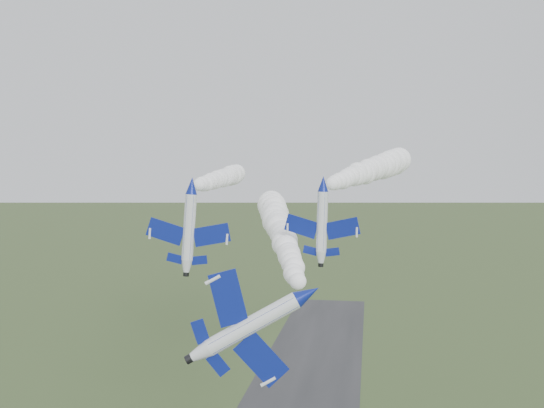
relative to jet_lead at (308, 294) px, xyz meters
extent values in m
cylinder|color=silver|center=(-0.08, 0.10, -0.03)|extent=(4.61, 9.62, 2.26)
cone|color=navy|center=(1.46, -5.60, -0.03)|extent=(2.82, 2.95, 2.26)
cone|color=silver|center=(-1.55, 5.58, -0.03)|extent=(2.70, 2.52, 2.26)
cylinder|color=black|center=(-1.84, 6.66, -0.03)|extent=(1.28, 0.94, 1.14)
ellipsoid|color=black|center=(1.08, -2.08, 0.27)|extent=(2.29, 3.49, 1.50)
cube|color=navy|center=(-1.96, 0.52, 2.85)|extent=(3.14, 3.24, 4.60)
cube|color=navy|center=(1.05, 1.33, -3.06)|extent=(3.14, 3.24, 4.60)
cube|color=navy|center=(-2.10, 4.40, 1.55)|extent=(1.42, 1.48, 2.02)
cube|color=navy|center=(-0.49, 4.83, -1.60)|extent=(1.42, 1.48, 2.02)
cube|color=navy|center=(0.01, 4.69, 0.65)|extent=(2.62, 2.30, 1.26)
cylinder|color=silver|center=(-17.73, 20.93, 9.85)|extent=(2.73, 8.87, 1.67)
cone|color=navy|center=(-17.05, 15.47, 9.85)|extent=(1.93, 2.47, 1.67)
cone|color=silver|center=(-18.38, 26.19, 9.85)|extent=(1.88, 2.06, 1.67)
cylinder|color=black|center=(-18.51, 27.22, 9.85)|extent=(0.91, 0.72, 0.84)
ellipsoid|color=black|center=(-17.41, 18.71, 10.43)|extent=(1.47, 3.11, 1.11)
cube|color=navy|center=(-20.93, 21.37, 9.91)|extent=(5.05, 3.06, 0.48)
cube|color=navy|center=(-14.76, 22.14, 9.47)|extent=(5.05, 3.06, 0.48)
cube|color=navy|center=(-19.91, 25.05, 9.97)|extent=(2.20, 1.39, 0.25)
cube|color=navy|center=(-16.62, 25.46, 9.73)|extent=(2.20, 1.39, 0.25)
cube|color=navy|center=(-18.14, 25.02, 11.19)|extent=(0.49, 1.68, 2.29)
cylinder|color=silver|center=(-0.25, 21.14, 10.14)|extent=(2.65, 7.85, 1.41)
cone|color=navy|center=(-1.04, 16.33, 10.14)|extent=(1.72, 2.23, 1.41)
cone|color=silver|center=(0.51, 25.76, 10.14)|extent=(1.66, 1.86, 1.41)
cylinder|color=black|center=(0.66, 26.67, 10.14)|extent=(0.80, 0.66, 0.72)
ellipsoid|color=black|center=(-0.56, 19.17, 10.66)|extent=(1.36, 2.77, 0.94)
cube|color=navy|center=(-2.85, 22.31, 10.07)|extent=(4.53, 2.86, 0.24)
cube|color=navy|center=(2.59, 21.41, 9.93)|extent=(4.53, 2.86, 0.24)
cube|color=navy|center=(-1.07, 25.18, 10.18)|extent=(1.98, 1.30, 0.14)
cube|color=navy|center=(1.83, 24.71, 10.10)|extent=(1.98, 1.30, 0.14)
cube|color=navy|center=(0.37, 24.72, 11.33)|extent=(0.40, 1.48, 2.02)
camera|label=1|loc=(5.73, -56.86, 11.33)|focal=40.00mm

